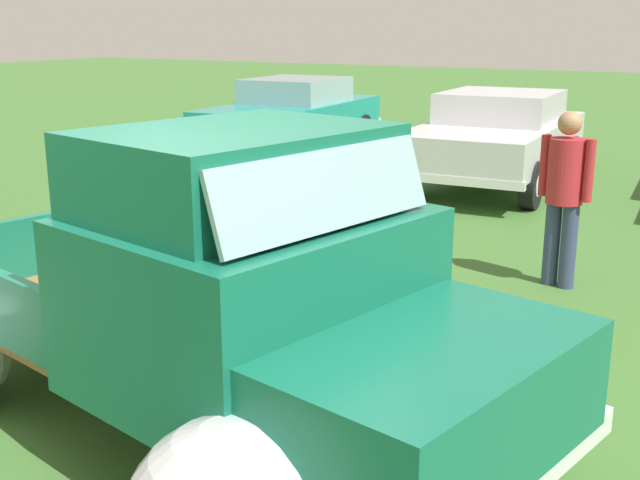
{
  "coord_description": "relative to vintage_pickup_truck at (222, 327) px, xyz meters",
  "views": [
    {
      "loc": [
        3.01,
        -3.53,
        2.45
      ],
      "look_at": [
        0.0,
        1.71,
        0.8
      ],
      "focal_mm": 44.88,
      "sensor_mm": 36.0,
      "label": 1
    }
  ],
  "objects": [
    {
      "name": "ground_plane",
      "position": [
        -0.38,
        0.08,
        -0.76
      ],
      "size": [
        80.0,
        80.0,
        0.0
      ],
      "primitive_type": "plane",
      "color": "#3D6B2D"
    },
    {
      "name": "vintage_pickup_truck",
      "position": [
        0.0,
        0.0,
        0.0
      ],
      "size": [
        4.91,
        3.48,
        1.96
      ],
      "rotation": [
        0.0,
        0.0,
        -0.21
      ],
      "color": "black",
      "rests_on": "ground"
    },
    {
      "name": "show_car_0",
      "position": [
        -5.47,
        9.58,
        0.03
      ],
      "size": [
        2.18,
        4.62,
        1.43
      ],
      "rotation": [
        0.0,
        0.0,
        -1.5
      ],
      "color": "black",
      "rests_on": "ground"
    },
    {
      "name": "show_car_1",
      "position": [
        -1.13,
        8.53,
        0.03
      ],
      "size": [
        2.14,
        4.41,
        1.43
      ],
      "rotation": [
        0.0,
        0.0,
        -1.52
      ],
      "color": "black",
      "rests_on": "ground"
    },
    {
      "name": "spectator_0",
      "position": [
        0.96,
        4.05,
        0.19
      ],
      "size": [
        0.54,
        0.41,
        1.67
      ],
      "rotation": [
        0.0,
        0.0,
        4.5
      ],
      "color": "navy",
      "rests_on": "ground"
    },
    {
      "name": "lane_cone_0",
      "position": [
        -2.4,
        2.16,
        -0.45
      ],
      "size": [
        0.36,
        0.36,
        0.63
      ],
      "color": "black",
      "rests_on": "ground"
    }
  ]
}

